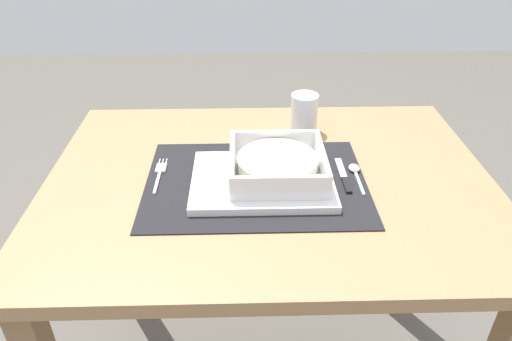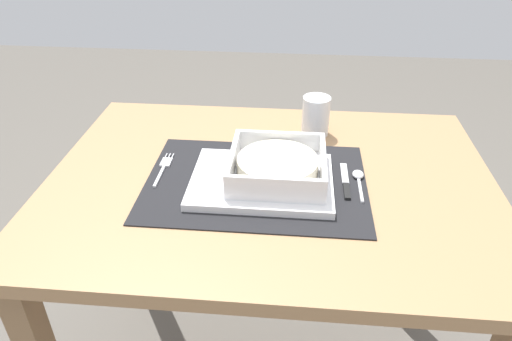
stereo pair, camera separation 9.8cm
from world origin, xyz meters
TOP-DOWN VIEW (x-y plane):
  - dining_table at (0.00, 0.00)m, footprint 0.95×0.70m
  - placemat at (-0.03, -0.02)m, footprint 0.46×0.33m
  - serving_plate at (-0.02, -0.03)m, footprint 0.29×0.22m
  - porridge_bowl at (0.02, -0.02)m, footprint 0.19×0.19m
  - fork at (-0.24, 0.01)m, footprint 0.02×0.14m
  - spoon at (0.19, 0.00)m, footprint 0.02×0.11m
  - butter_knife at (0.16, -0.01)m, footprint 0.01×0.13m
  - drinking_glass at (0.10, 0.21)m, footprint 0.07×0.07m

SIDE VIEW (x-z plane):
  - dining_table at x=0.00m, z-range 0.25..0.97m
  - placemat at x=-0.03m, z-range 0.71..0.72m
  - fork at x=-0.24m, z-range 0.72..0.72m
  - butter_knife at x=0.16m, z-range 0.72..0.72m
  - spoon at x=0.19m, z-range 0.72..0.73m
  - serving_plate at x=-0.02m, z-range 0.72..0.73m
  - porridge_bowl at x=0.02m, z-range 0.73..0.78m
  - drinking_glass at x=0.10m, z-range 0.71..0.81m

